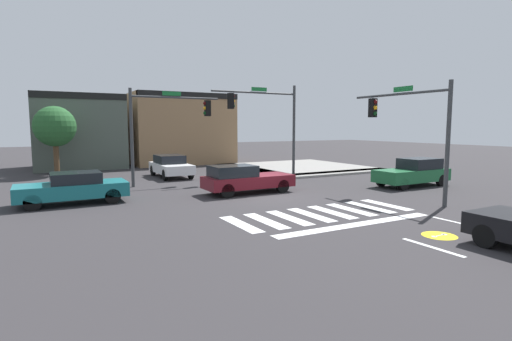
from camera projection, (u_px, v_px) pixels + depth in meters
The scene contains 13 objects.
ground_plane at pixel (264, 196), 19.46m from camera, with size 120.00×120.00×0.00m, color #302D30.
crosswalk_near at pixel (321, 213), 15.54m from camera, with size 7.59×2.65×0.01m.
bike_detector_marking at pixel (439, 236), 12.39m from camera, with size 1.06×1.06×0.01m.
curb_corner_northeast at pixel (297, 168), 31.72m from camera, with size 10.00×10.60×0.15m.
storefront_row at pixel (141, 130), 35.04m from camera, with size 16.46×6.48×6.30m.
traffic_signal_northeast at pixel (267, 114), 25.58m from camera, with size 6.06×0.32×6.10m.
traffic_signal_southeast at pixel (409, 119), 18.18m from camera, with size 0.32×5.53×5.31m.
traffic_signal_northwest at pixel (167, 119), 22.91m from camera, with size 5.30×0.32×5.50m.
car_maroon at pixel (244, 179), 20.13m from camera, with size 4.59×1.80×1.46m.
car_white at pixel (171, 166), 26.66m from camera, with size 1.91×4.37×1.47m.
car_green at pixel (414, 172), 22.57m from camera, with size 4.53×1.77×1.58m.
car_teal at pixel (73, 188), 17.44m from camera, with size 4.55×1.91×1.39m.
roadside_tree at pixel (55, 127), 27.17m from camera, with size 2.78×2.78×4.79m.
Camera 1 is at (-9.63, -16.61, 3.40)m, focal length 27.83 mm.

